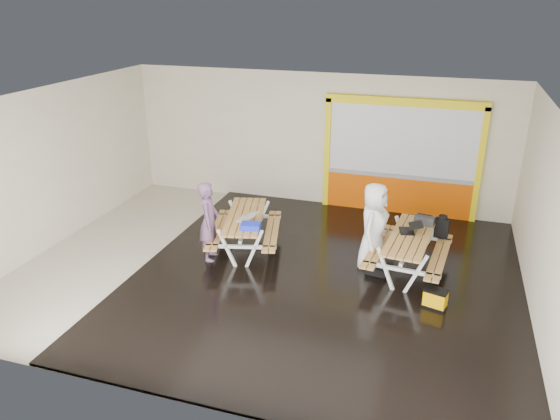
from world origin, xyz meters
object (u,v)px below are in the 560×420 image
(fluke_bag, at_px, (435,299))
(person_right, at_px, (374,227))
(blue_pouch, at_px, (251,226))
(backpack, at_px, (442,226))
(laptop_right, at_px, (410,229))
(laptop_left, at_px, (247,218))
(picnic_table_right, at_px, (409,244))
(picnic_table_left, at_px, (245,224))
(toolbox, at_px, (424,220))
(person_left, at_px, (209,221))
(dark_case, at_px, (377,270))

(fluke_bag, bearing_deg, person_right, 136.16)
(blue_pouch, relative_size, backpack, 0.82)
(person_right, relative_size, fluke_bag, 4.00)
(laptop_right, bearing_deg, person_right, -172.79)
(laptop_left, bearing_deg, person_right, 7.54)
(picnic_table_right, bearing_deg, person_right, 173.46)
(laptop_right, distance_m, backpack, 0.89)
(picnic_table_left, xyz_separation_m, blue_pouch, (0.37, -0.62, 0.26))
(picnic_table_right, bearing_deg, backpack, 54.07)
(toolbox, bearing_deg, fluke_bag, -78.43)
(toolbox, bearing_deg, picnic_table_left, -169.86)
(person_left, bearing_deg, dark_case, -98.32)
(laptop_right, relative_size, blue_pouch, 1.31)
(picnic_table_left, relative_size, dark_case, 5.84)
(laptop_right, distance_m, fluke_bag, 1.67)
(blue_pouch, bearing_deg, picnic_table_right, 11.68)
(person_left, relative_size, fluke_bag, 3.70)
(picnic_table_left, relative_size, person_left, 1.41)
(dark_case, bearing_deg, person_left, -173.54)
(laptop_left, relative_size, fluke_bag, 0.89)
(backpack, distance_m, fluke_bag, 2.09)
(person_right, relative_size, dark_case, 4.47)
(toolbox, relative_size, fluke_bag, 0.91)
(laptop_right, relative_size, dark_case, 1.22)
(blue_pouch, bearing_deg, picnic_table_left, 120.89)
(blue_pouch, bearing_deg, laptop_right, 14.85)
(fluke_bag, bearing_deg, laptop_right, 114.50)
(person_left, distance_m, laptop_right, 4.12)
(picnic_table_right, bearing_deg, person_left, -170.84)
(blue_pouch, distance_m, backpack, 4.00)
(person_right, bearing_deg, picnic_table_left, 101.28)
(laptop_left, bearing_deg, person_left, -150.60)
(toolbox, distance_m, backpack, 0.43)
(laptop_right, height_order, toolbox, toolbox)
(blue_pouch, distance_m, fluke_bag, 3.85)
(laptop_left, height_order, blue_pouch, laptop_left)
(picnic_table_right, bearing_deg, dark_case, -155.60)
(picnic_table_left, bearing_deg, person_right, 2.45)
(laptop_left, bearing_deg, backpack, 15.09)
(person_right, distance_m, toolbox, 1.11)
(blue_pouch, xyz_separation_m, dark_case, (2.57, 0.39, -0.78))
(picnic_table_right, distance_m, laptop_left, 3.39)
(person_left, relative_size, blue_pouch, 4.46)
(laptop_left, distance_m, backpack, 4.10)
(blue_pouch, distance_m, toolbox, 3.60)
(person_right, xyz_separation_m, backpack, (1.33, 0.72, -0.11))
(backpack, bearing_deg, person_right, -151.58)
(toolbox, bearing_deg, blue_pouch, -159.12)
(person_right, distance_m, blue_pouch, 2.51)
(picnic_table_right, relative_size, backpack, 4.85)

